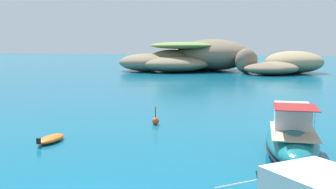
{
  "coord_description": "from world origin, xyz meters",
  "views": [
    {
      "loc": [
        7.69,
        -13.29,
        6.43
      ],
      "look_at": [
        -1.92,
        15.77,
        2.57
      ],
      "focal_mm": 44.01,
      "sensor_mm": 36.0,
      "label": 1
    }
  ],
  "objects_px": {
    "islet_large": "(191,58)",
    "dinghy_tender": "(51,139)",
    "islet_small": "(282,64)",
    "channel_buoy": "(156,120)",
    "motorboat_teal": "(292,138)"
  },
  "relations": [
    {
      "from": "islet_small",
      "to": "dinghy_tender",
      "type": "distance_m",
      "value": 67.84
    },
    {
      "from": "islet_large",
      "to": "dinghy_tender",
      "type": "height_order",
      "value": "islet_large"
    },
    {
      "from": "dinghy_tender",
      "to": "channel_buoy",
      "type": "xyz_separation_m",
      "value": [
        4.46,
        7.6,
        0.11
      ]
    },
    {
      "from": "islet_large",
      "to": "motorboat_teal",
      "type": "xyz_separation_m",
      "value": [
        24.36,
        -67.88,
        -1.91
      ]
    },
    {
      "from": "islet_large",
      "to": "motorboat_teal",
      "type": "distance_m",
      "value": 72.14
    },
    {
      "from": "islet_large",
      "to": "channel_buoy",
      "type": "height_order",
      "value": "islet_large"
    },
    {
      "from": "islet_large",
      "to": "motorboat_teal",
      "type": "relative_size",
      "value": 3.06
    },
    {
      "from": "channel_buoy",
      "to": "dinghy_tender",
      "type": "bearing_deg",
      "value": -120.42
    },
    {
      "from": "islet_large",
      "to": "dinghy_tender",
      "type": "bearing_deg",
      "value": -82.32
    },
    {
      "from": "dinghy_tender",
      "to": "islet_large",
      "type": "bearing_deg",
      "value": 97.68
    },
    {
      "from": "islet_large",
      "to": "dinghy_tender",
      "type": "relative_size",
      "value": 10.78
    },
    {
      "from": "islet_small",
      "to": "motorboat_teal",
      "type": "bearing_deg",
      "value": -86.52
    },
    {
      "from": "islet_large",
      "to": "motorboat_teal",
      "type": "bearing_deg",
      "value": -70.26
    },
    {
      "from": "islet_large",
      "to": "islet_small",
      "type": "bearing_deg",
      "value": -8.09
    },
    {
      "from": "motorboat_teal",
      "to": "channel_buoy",
      "type": "relative_size",
      "value": 6.72
    }
  ]
}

